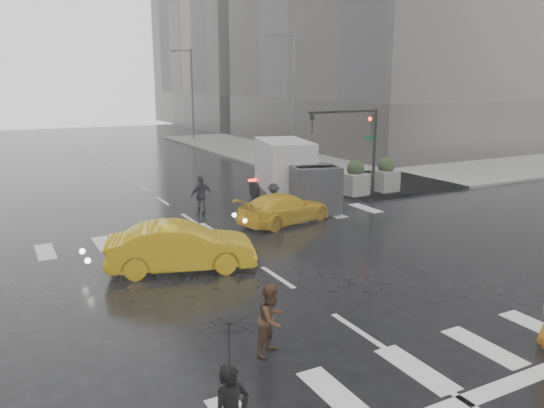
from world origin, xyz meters
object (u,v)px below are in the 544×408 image
taxi_mid (181,247)px  box_truck (292,171)px  traffic_signal_pole (359,135)px  pedestrian_brown (272,319)px

taxi_mid → box_truck: (7.70, 6.34, 0.86)m
traffic_signal_pole → box_truck: size_ratio=0.79×
taxi_mid → pedestrian_brown: bearing=-162.9°
traffic_signal_pole → pedestrian_brown: (-11.34, -12.01, -2.42)m
traffic_signal_pole → pedestrian_brown: bearing=-133.4°
traffic_signal_pole → box_truck: 4.01m
box_truck → pedestrian_brown: bearing=-107.2°
taxi_mid → box_truck: 10.01m
taxi_mid → box_truck: box_truck is taller
traffic_signal_pole → taxi_mid: (-11.36, -6.01, -2.46)m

